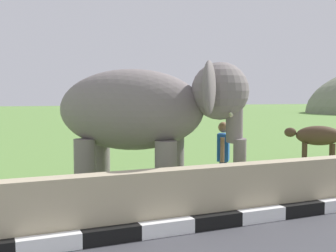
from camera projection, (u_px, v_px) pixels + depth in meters
barrier_parapet at (112, 205)px, 6.49m from camera, size 28.00×0.36×1.00m
elephant at (147, 112)px, 8.66m from camera, size 3.95×3.60×2.89m
person_handler at (223, 156)px, 8.98m from camera, size 0.45×0.58×1.66m
cow_near at (317, 136)px, 14.02m from camera, size 1.82×1.37×1.23m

